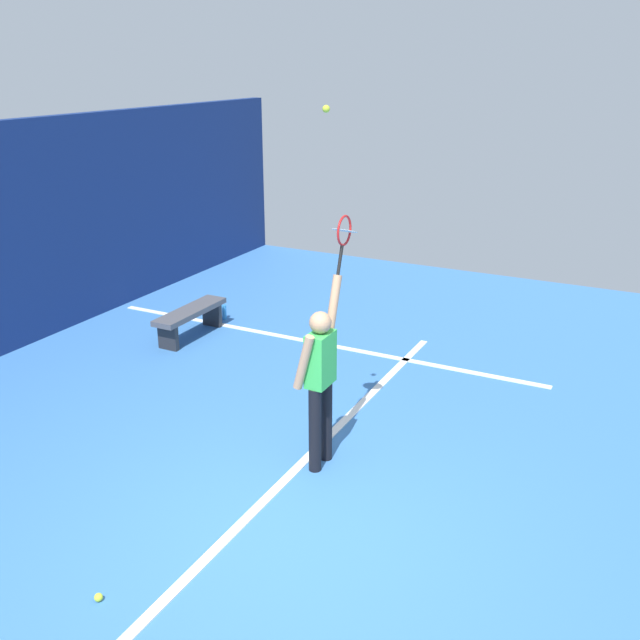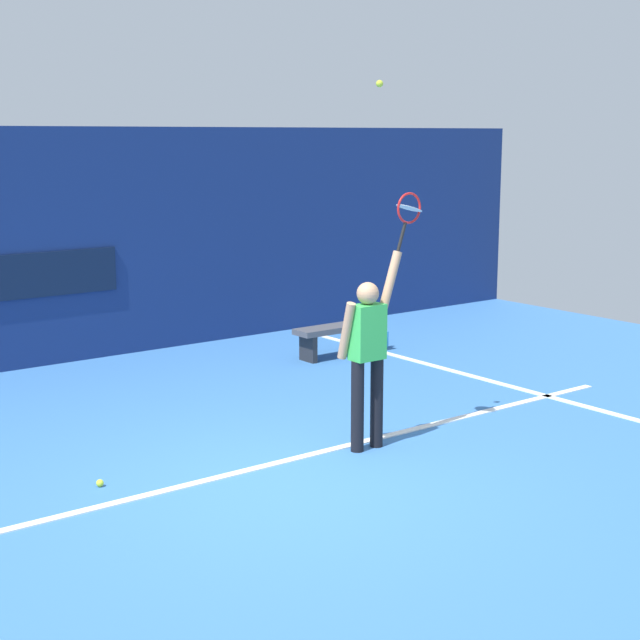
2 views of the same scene
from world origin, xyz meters
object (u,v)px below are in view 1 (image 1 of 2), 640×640
Objects in this scene: tennis_racket at (344,234)px; spare_ball at (98,597)px; water_bottle at (224,312)px; tennis_player at (320,376)px; court_bench at (191,316)px; tennis_ball at (326,109)px.

tennis_racket is 9.21× the size of spare_ball.
water_bottle is 6.45m from spare_ball.
tennis_player is 4.77m from water_bottle.
court_bench is 5.83× the size of water_bottle.
tennis_player reaches higher than spare_ball.
tennis_player is 2.56m from tennis_ball.
court_bench is 20.59× the size of spare_ball.
water_bottle is (2.73, 3.40, -2.23)m from tennis_racket.
tennis_player is 1.41× the size of court_bench.
tennis_ball is 1.00× the size of spare_ball.
court_bench is at bearing 29.24° from spare_ball.
tennis_racket is at bearing -118.47° from court_bench.
tennis_racket is at bearing -128.75° from water_bottle.
tennis_racket is 3.92m from spare_ball.
tennis_racket is at bearing -0.48° from tennis_player.
tennis_ball is at bearing -123.33° from court_bench.
spare_ball is at bearing -154.60° from water_bottle.
tennis_racket reaches higher than spare_ball.
tennis_ball is 4.50m from spare_ball.
spare_ball is (-2.59, 0.63, -0.98)m from tennis_player.
spare_ball is (-4.94, -2.77, -0.30)m from court_bench.
tennis_racket is 2.61× the size of water_bottle.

